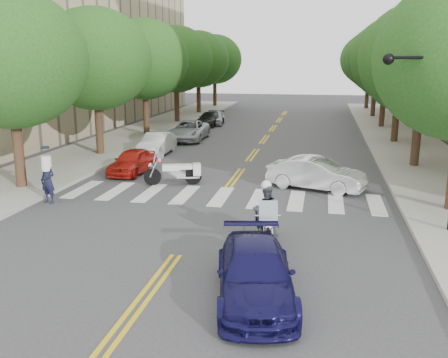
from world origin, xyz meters
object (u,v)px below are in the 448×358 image
(motorcycle_parked, at_px, (178,172))
(sedan_blue, at_px, (255,273))
(officer_standing, at_px, (48,181))
(motorcycle_police, at_px, (265,215))
(convertible, at_px, (316,174))

(motorcycle_parked, xyz_separation_m, sedan_blue, (4.92, -10.36, 0.05))
(motorcycle_parked, bearing_deg, officer_standing, 115.01)
(motorcycle_police, bearing_deg, sedan_blue, 81.14)
(motorcycle_parked, xyz_separation_m, convertible, (6.16, 0.34, 0.11))
(motorcycle_police, bearing_deg, officer_standing, -28.96)
(motorcycle_police, height_order, convertible, motorcycle_police)
(convertible, height_order, sedan_blue, convertible)
(convertible, distance_m, sedan_blue, 10.77)
(convertible, bearing_deg, sedan_blue, -167.99)
(motorcycle_parked, relative_size, officer_standing, 1.40)
(motorcycle_parked, relative_size, convertible, 0.60)
(motorcycle_police, relative_size, convertible, 0.58)
(motorcycle_police, distance_m, motorcycle_parked, 8.16)
(motorcycle_parked, bearing_deg, sedan_blue, -172.51)
(sedan_blue, bearing_deg, officer_standing, 133.55)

